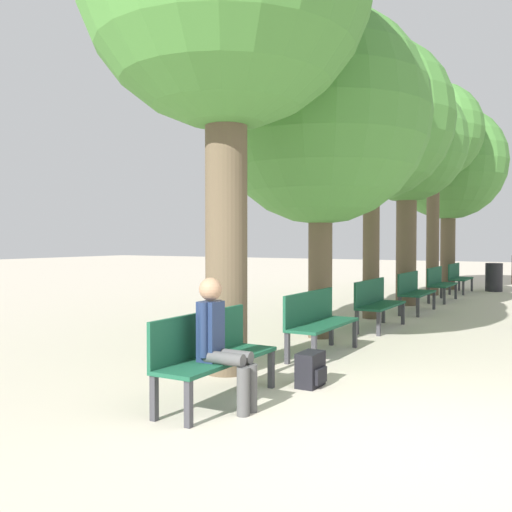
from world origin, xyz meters
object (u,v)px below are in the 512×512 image
object	(u,v)px
tree_row_1	(321,117)
bench_row_0	(211,350)
bench_row_3	(413,289)
trash_bin	(494,277)
tree_row_2	(372,121)
bench_row_5	(458,276)
bench_row_1	(317,318)
tree_row_5	(449,164)
bench_row_4	(439,282)
tree_row_4	(434,134)
tree_row_3	(407,146)
backpack	(311,370)
bench_row_2	(376,300)
person_seated	(220,339)

from	to	relation	value
tree_row_1	bench_row_0	bearing A→B (deg)	-82.54
bench_row_3	trash_bin	distance (m)	6.53
tree_row_1	tree_row_2	world-z (taller)	tree_row_2
bench_row_0	bench_row_3	size ratio (longest dim) A/B	1.00
bench_row_5	trash_bin	world-z (taller)	bench_row_5
bench_row_1	bench_row_0	bearing A→B (deg)	-90.00
bench_row_1	tree_row_5	bearing A→B (deg)	92.53
bench_row_4	tree_row_5	distance (m)	5.24
tree_row_2	tree_row_4	xyz separation A→B (m)	(-0.00, 5.67, 0.64)
tree_row_3	trash_bin	distance (m)	6.37
bench_row_0	backpack	distance (m)	1.26
bench_row_2	trash_bin	bearing A→B (deg)	84.44
bench_row_2	tree_row_5	size ratio (longest dim) A/B	0.27
bench_row_0	bench_row_5	xyz separation A→B (m)	(0.00, 13.44, 0.00)
tree_row_3	tree_row_5	bearing A→B (deg)	90.00
tree_row_1	tree_row_2	xyz separation A→B (m)	(-0.00, 2.65, 0.42)
bench_row_4	person_seated	bearing A→B (deg)	-88.78
tree_row_4	tree_row_3	bearing A→B (deg)	-90.00
bench_row_0	bench_row_1	size ratio (longest dim) A/B	1.00
tree_row_2	tree_row_3	world-z (taller)	tree_row_2
tree_row_4	person_seated	size ratio (longest dim) A/B	4.89
bench_row_5	tree_row_4	xyz separation A→B (m)	(-0.53, -1.10, 4.19)
backpack	tree_row_1	bearing A→B (deg)	111.36
bench_row_3	bench_row_5	bearing A→B (deg)	90.00
tree_row_3	tree_row_4	bearing A→B (deg)	90.00
person_seated	trash_bin	size ratio (longest dim) A/B	1.43
tree_row_5	person_seated	distance (m)	15.13
bench_row_1	tree_row_3	world-z (taller)	tree_row_3
bench_row_3	trash_bin	size ratio (longest dim) A/B	1.82
tree_row_1	tree_row_4	size ratio (longest dim) A/B	0.88
bench_row_4	tree_row_4	distance (m)	4.51
bench_row_5	tree_row_3	xyz separation A→B (m)	(-0.53, -4.04, 3.43)
person_seated	trash_bin	xyz separation A→B (m)	(0.66, 14.70, -0.23)
tree_row_2	bench_row_2	bearing A→B (deg)	-67.85
bench_row_1	tree_row_3	xyz separation A→B (m)	(-0.53, 6.71, 3.43)
trash_bin	tree_row_4	bearing A→B (deg)	-122.84
bench_row_1	backpack	bearing A→B (deg)	-68.84
bench_row_0	tree_row_3	world-z (taller)	tree_row_3
tree_row_1	tree_row_2	size ratio (longest dim) A/B	0.95
bench_row_2	trash_bin	size ratio (longest dim) A/B	1.82
bench_row_1	tree_row_4	size ratio (longest dim) A/B	0.26
bench_row_1	bench_row_4	world-z (taller)	same
bench_row_3	bench_row_4	distance (m)	2.69
bench_row_0	bench_row_2	xyz separation A→B (m)	(0.00, 5.37, 0.00)
bench_row_0	person_seated	size ratio (longest dim) A/B	1.28
bench_row_5	trash_bin	bearing A→B (deg)	50.77
tree_row_5	bench_row_5	bearing A→B (deg)	-64.73
bench_row_2	bench_row_3	world-z (taller)	same
tree_row_5	tree_row_2	bearing A→B (deg)	-90.00
bench_row_1	tree_row_3	size ratio (longest dim) A/B	0.29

